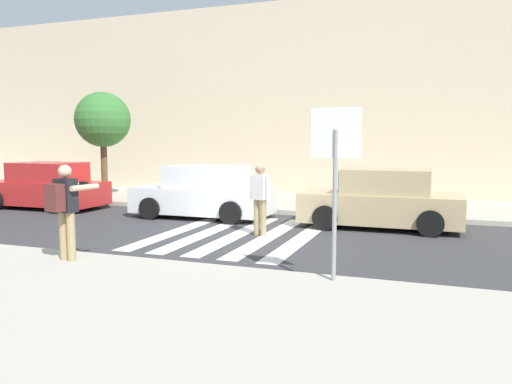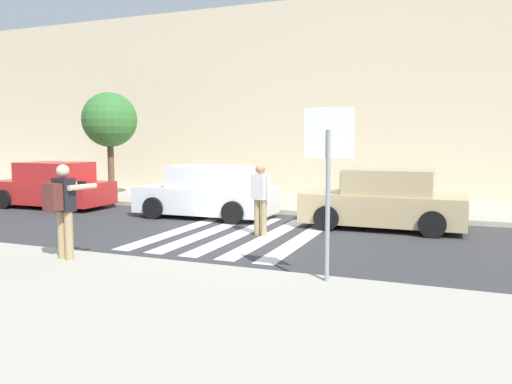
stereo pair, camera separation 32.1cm
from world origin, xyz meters
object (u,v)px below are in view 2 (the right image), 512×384
photographer_with_backpack (63,203)px  pedestrian_crossing (260,196)px  parked_car_tan (384,201)px  parked_car_red (53,186)px  parked_car_white (207,193)px  street_tree_west (110,120)px  stop_sign (329,155)px

photographer_with_backpack → pedestrian_crossing: 4.66m
photographer_with_backpack → parked_car_tan: bearing=51.7°
parked_car_red → parked_car_white: bearing=0.0°
pedestrian_crossing → parked_car_tan: bearing=38.5°
parked_car_tan → street_tree_west: (-10.51, 2.48, 2.30)m
pedestrian_crossing → parked_car_tan: size_ratio=0.42×
parked_car_red → parked_car_tan: size_ratio=1.00×
stop_sign → pedestrian_crossing: bearing=124.4°
pedestrian_crossing → street_tree_west: 9.34m
parked_car_white → street_tree_west: street_tree_west is taller
parked_car_white → street_tree_west: 6.35m
parked_car_tan → street_tree_west: size_ratio=1.04×
photographer_with_backpack → parked_car_white: bearing=92.5°
street_tree_west → photographer_with_backpack: bearing=-56.9°
photographer_with_backpack → parked_car_tan: size_ratio=0.42×
pedestrian_crossing → parked_car_white: pedestrian_crossing is taller
parked_car_white → parked_car_tan: 5.14m
street_tree_west → parked_car_white: bearing=-24.8°
photographer_with_backpack → street_tree_west: 10.50m
parked_car_red → parked_car_tan: bearing=0.0°
stop_sign → parked_car_red: (-10.90, 5.78, -1.34)m
parked_car_red → parked_car_tan: same height
parked_car_red → street_tree_west: size_ratio=1.04×
stop_sign → parked_car_tan: stop_sign is taller
parked_car_tan → parked_car_red: bearing=-180.0°
parked_car_red → pedestrian_crossing: bearing=-14.0°
stop_sign → parked_car_red: stop_sign is taller
stop_sign → street_tree_west: street_tree_west is taller
pedestrian_crossing → parked_car_red: size_ratio=0.42×
parked_car_white → stop_sign: bearing=-49.0°
parked_car_red → parked_car_tan: 11.01m
pedestrian_crossing → parked_car_tan: 3.37m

